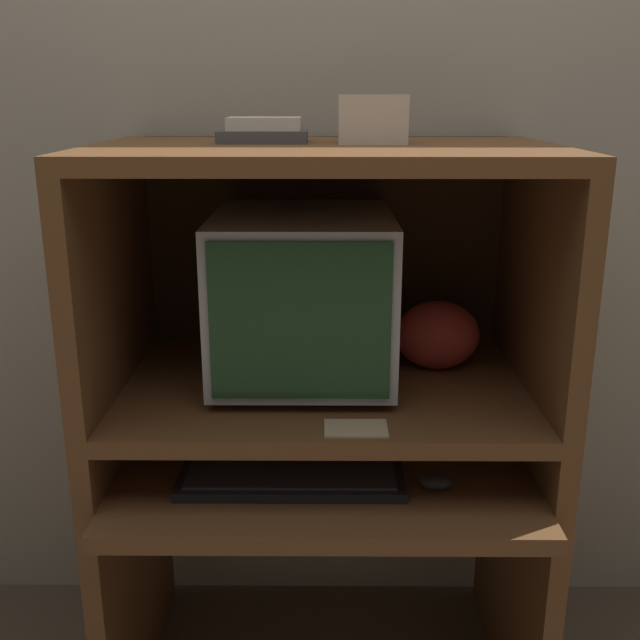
% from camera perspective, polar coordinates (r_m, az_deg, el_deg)
% --- Properties ---
extents(wall_back, '(6.00, 0.06, 2.60)m').
position_cam_1_polar(wall_back, '(1.96, 0.50, 13.31)').
color(wall_back, '#B2A893').
rests_on(wall_back, ground_plane).
extents(desk_base, '(0.97, 0.71, 0.64)m').
position_cam_1_polar(desk_base, '(1.83, 0.45, -16.82)').
color(desk_base, brown).
rests_on(desk_base, ground_plane).
extents(desk_monitor_shelf, '(0.97, 0.63, 0.16)m').
position_cam_1_polar(desk_monitor_shelf, '(1.71, 0.48, -5.74)').
color(desk_monitor_shelf, brown).
rests_on(desk_monitor_shelf, desk_base).
extents(hutch_upper, '(0.97, 0.63, 0.52)m').
position_cam_1_polar(hutch_upper, '(1.63, 0.51, 7.44)').
color(hutch_upper, brown).
rests_on(hutch_upper, desk_monitor_shelf).
extents(crt_monitor, '(0.39, 0.47, 0.37)m').
position_cam_1_polar(crt_monitor, '(1.67, -1.13, 2.02)').
color(crt_monitor, '#B2B2B7').
rests_on(crt_monitor, desk_monitor_shelf).
extents(keyboard, '(0.47, 0.15, 0.03)m').
position_cam_1_polar(keyboard, '(1.58, -2.06, -12.09)').
color(keyboard, black).
rests_on(keyboard, desk_base).
extents(mouse, '(0.07, 0.05, 0.03)m').
position_cam_1_polar(mouse, '(1.59, 9.02, -12.04)').
color(mouse, '#28282B').
rests_on(mouse, desk_base).
extents(snack_bag, '(0.20, 0.15, 0.16)m').
position_cam_1_polar(snack_bag, '(1.77, 9.07, -1.13)').
color(snack_bag, '#BC382D').
rests_on(snack_bag, desk_monitor_shelf).
extents(book_stack, '(0.19, 0.13, 0.05)m').
position_cam_1_polar(book_stack, '(1.65, -4.14, 14.18)').
color(book_stack, '#4C4C51').
rests_on(book_stack, hutch_upper).
extents(paper_card, '(0.12, 0.08, 0.00)m').
position_cam_1_polar(paper_card, '(1.46, 2.93, -8.25)').
color(paper_card, '#CCB28C').
rests_on(paper_card, desk_monitor_shelf).
extents(storage_box, '(0.14, 0.12, 0.10)m').
position_cam_1_polar(storage_box, '(1.62, 4.16, 15.02)').
color(storage_box, beige).
rests_on(storage_box, hutch_upper).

